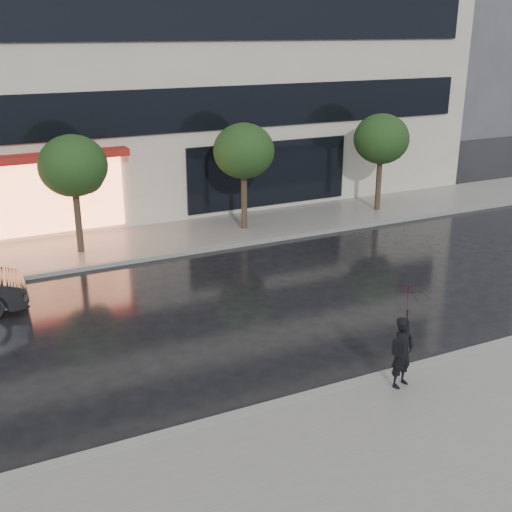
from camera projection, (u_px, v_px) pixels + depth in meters
ground at (312, 371)px, 14.16m from camera, size 120.00×120.00×0.00m
sidewalk_near at (405, 450)px, 11.39m from camera, size 60.00×4.50×0.12m
sidewalk_far at (165, 239)px, 22.83m from camera, size 60.00×3.50×0.12m
curb_near at (336, 389)px, 13.29m from camera, size 60.00×0.25×0.14m
curb_far at (182, 253)px, 21.34m from camera, size 60.00×0.25×0.14m
bg_building_right at (429, 15)px, 45.89m from camera, size 12.00×12.00×16.00m
tree_mid_west at (75, 168)px, 20.47m from camera, size 2.20×2.20×3.99m
tree_mid_east at (245, 153)px, 22.94m from camera, size 2.20×2.20×3.99m
tree_far_east at (382, 141)px, 25.40m from camera, size 2.20×2.20×3.99m
pedestrian_with_umbrella at (407, 317)px, 12.87m from camera, size 1.25×1.26×2.27m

